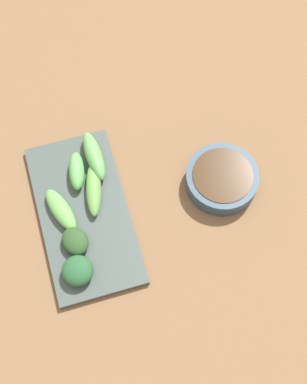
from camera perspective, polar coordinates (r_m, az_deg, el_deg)
The scene contains 9 objects.
tabletop at distance 0.93m, azimuth 0.59°, elevation -1.53°, with size 2.10×2.10×0.02m, color brown.
sauce_bowl at distance 0.93m, azimuth 7.06°, elevation 1.36°, with size 0.12×0.12×0.03m.
serving_plate at distance 0.92m, azimuth -7.16°, elevation -2.26°, with size 0.14×0.28×0.01m, color #424F4C.
broccoli_stalk_0 at distance 0.91m, azimuth -6.19°, elevation 0.29°, with size 0.03×0.10×0.02m, color #619E47.
broccoli_stalk_1 at distance 0.93m, azimuth -6.15°, elevation 3.71°, with size 0.03×0.09×0.03m, color #62A856.
broccoli_leafy_2 at distance 0.87m, azimuth -7.84°, elevation -8.05°, with size 0.05×0.05×0.03m, color #275A32.
broccoli_stalk_3 at distance 0.91m, azimuth -9.51°, elevation -1.85°, with size 0.03×0.08×0.02m, color #65B152.
broccoli_leafy_4 at distance 0.88m, azimuth -8.07°, elevation -5.03°, with size 0.04×0.05×0.02m, color #2B4E26.
broccoli_stalk_5 at distance 0.93m, azimuth -7.92°, elevation 2.15°, with size 0.03×0.07×0.03m, color #5EB559.
Camera 1 is at (0.11, 0.33, 0.87)m, focal length 51.75 mm.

